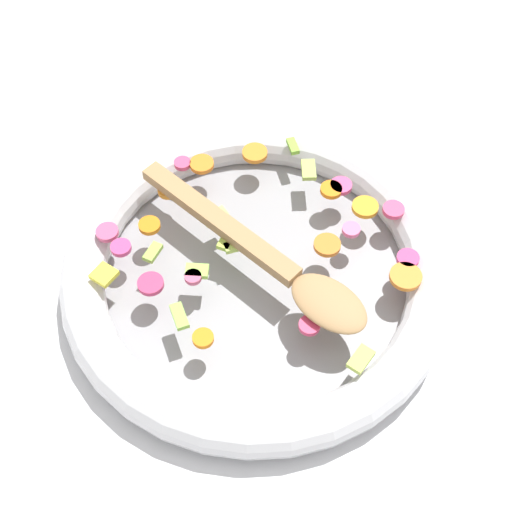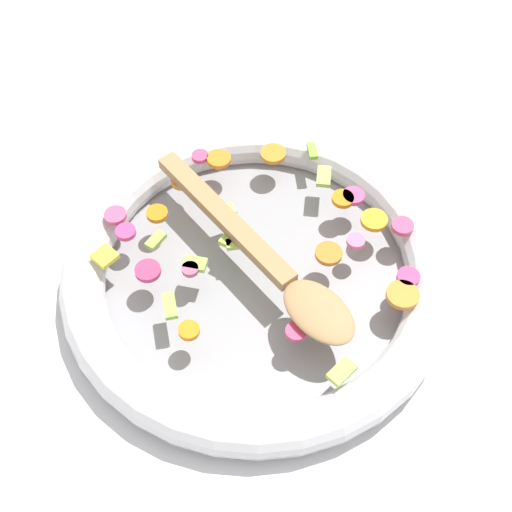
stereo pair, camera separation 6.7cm
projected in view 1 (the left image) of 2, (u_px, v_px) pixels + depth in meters
The scene contains 4 objects.
ground_plane at pixel (256, 281), 0.82m from camera, with size 4.00×4.00×0.00m, color silver.
skillet at pixel (256, 270), 0.80m from camera, with size 0.44×0.44×0.05m.
chopped_vegetables at pixel (261, 232), 0.80m from camera, with size 0.35×0.35×0.01m.
wooden_spoon at pixel (272, 261), 0.76m from camera, with size 0.32×0.12×0.01m.
Camera 1 is at (0.39, -0.24, 0.69)m, focal length 50.00 mm.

